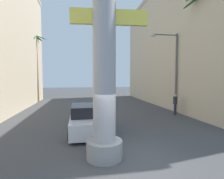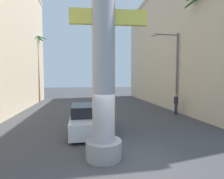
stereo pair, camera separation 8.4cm
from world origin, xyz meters
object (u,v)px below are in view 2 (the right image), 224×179
object	(u,v)px
neon_sign_pole	(104,36)
street_lamp	(173,65)
pedestrian_mid_right	(176,103)
car_lead	(87,118)
palm_tree_near_right	(205,44)
palm_tree_far_left	(37,62)

from	to	relation	value
neon_sign_pole	street_lamp	bearing A→B (deg)	47.81
street_lamp	pedestrian_mid_right	world-z (taller)	street_lamp
car_lead	pedestrian_mid_right	size ratio (longest dim) A/B	2.91
car_lead	palm_tree_near_right	world-z (taller)	palm_tree_near_right
street_lamp	palm_tree_far_left	world-z (taller)	palm_tree_far_left
car_lead	palm_tree_near_right	bearing A→B (deg)	7.31
street_lamp	car_lead	bearing A→B (deg)	-152.07
palm_tree_near_right	palm_tree_far_left	xyz separation A→B (m)	(-14.50, 12.61, -0.34)
neon_sign_pole	car_lead	bearing A→B (deg)	97.58
street_lamp	car_lead	size ratio (longest dim) A/B	1.38
palm_tree_far_left	pedestrian_mid_right	size ratio (longest dim) A/B	4.97
neon_sign_pole	palm_tree_near_right	bearing A→B (deg)	31.58
car_lead	palm_tree_far_left	bearing A→B (deg)	113.54
car_lead	pedestrian_mid_right	xyz separation A→B (m)	(7.50, 3.12, 0.32)
neon_sign_pole	palm_tree_near_right	xyz separation A→B (m)	(8.01, 4.93, 0.87)
palm_tree_far_left	street_lamp	bearing A→B (deg)	-35.25
street_lamp	palm_tree_near_right	distance (m)	3.34
palm_tree_near_right	pedestrian_mid_right	bearing A→B (deg)	116.89
car_lead	palm_tree_far_left	distance (m)	15.61
car_lead	palm_tree_near_right	size ratio (longest dim) A/B	0.55
neon_sign_pole	street_lamp	xyz separation A→B (m)	(7.16, 7.90, -0.39)
neon_sign_pole	pedestrian_mid_right	distance (m)	10.50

